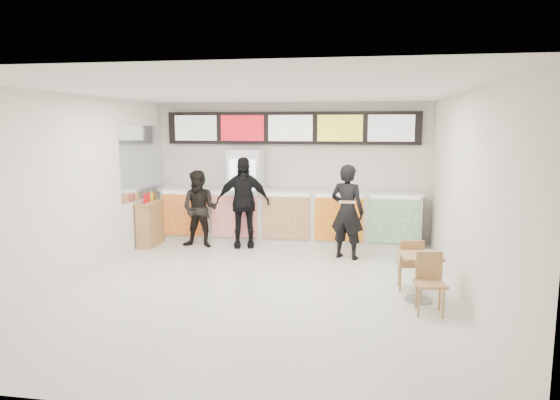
% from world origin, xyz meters
% --- Properties ---
extents(floor, '(7.00, 7.00, 0.00)m').
position_xyz_m(floor, '(0.00, 0.00, 0.00)').
color(floor, beige).
rests_on(floor, ground).
extents(ceiling, '(7.00, 7.00, 0.00)m').
position_xyz_m(ceiling, '(0.00, 0.00, 3.00)').
color(ceiling, white).
rests_on(ceiling, wall_back).
extents(wall_back, '(6.00, 0.00, 6.00)m').
position_xyz_m(wall_back, '(0.00, 3.50, 1.50)').
color(wall_back, silver).
rests_on(wall_back, floor).
extents(wall_left, '(0.00, 7.00, 7.00)m').
position_xyz_m(wall_left, '(-3.00, 0.00, 1.50)').
color(wall_left, silver).
rests_on(wall_left, floor).
extents(wall_right, '(0.00, 7.00, 7.00)m').
position_xyz_m(wall_right, '(3.00, 0.00, 1.50)').
color(wall_right, silver).
rests_on(wall_right, floor).
extents(service_counter, '(5.56, 0.77, 1.14)m').
position_xyz_m(service_counter, '(0.00, 3.09, 0.57)').
color(service_counter, silver).
rests_on(service_counter, floor).
extents(menu_board, '(5.50, 0.14, 0.70)m').
position_xyz_m(menu_board, '(0.00, 3.41, 2.45)').
color(menu_board, black).
rests_on(menu_board, wall_back).
extents(drinks_fridge, '(0.70, 0.67, 2.00)m').
position_xyz_m(drinks_fridge, '(-0.93, 3.11, 1.00)').
color(drinks_fridge, white).
rests_on(drinks_fridge, floor).
extents(mirror_panel, '(0.01, 2.00, 1.50)m').
position_xyz_m(mirror_panel, '(-2.99, 2.45, 1.75)').
color(mirror_panel, '#B2B7BF').
rests_on(mirror_panel, wall_left).
extents(customer_main, '(0.76, 0.63, 1.79)m').
position_xyz_m(customer_main, '(1.28, 1.97, 0.90)').
color(customer_main, black).
rests_on(customer_main, floor).
extents(customer_left, '(0.78, 0.61, 1.60)m').
position_xyz_m(customer_left, '(-1.74, 2.37, 0.80)').
color(customer_left, black).
rests_on(customer_left, floor).
extents(customer_mid, '(1.17, 0.67, 1.87)m').
position_xyz_m(customer_mid, '(-0.87, 2.55, 0.94)').
color(customer_mid, black).
rests_on(customer_mid, floor).
extents(pizza_slice, '(0.36, 0.36, 0.02)m').
position_xyz_m(pizza_slice, '(1.28, 1.52, 1.16)').
color(pizza_slice, beige).
rests_on(pizza_slice, customer_main).
extents(cafe_table, '(0.63, 1.43, 0.81)m').
position_xyz_m(cafe_table, '(2.39, -0.22, 0.47)').
color(cafe_table, tan).
rests_on(cafe_table, floor).
extents(condiment_ledge, '(0.34, 0.83, 1.11)m').
position_xyz_m(condiment_ledge, '(-2.82, 2.34, 0.47)').
color(condiment_ledge, tan).
rests_on(condiment_ledge, floor).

